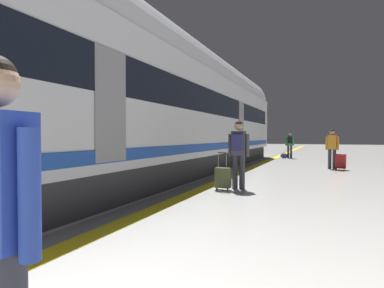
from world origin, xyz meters
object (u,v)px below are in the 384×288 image
at_px(suitcase_mid, 223,178).
at_px(passenger_far, 290,143).
at_px(high_speed_train, 156,100).
at_px(passenger_near, 332,146).
at_px(duffel_bag_far, 284,156).
at_px(passenger_mid, 238,149).
at_px(suitcase_near, 341,161).

xyz_separation_m(suitcase_mid, passenger_far, (0.34, 13.15, 0.66)).
bearing_deg(high_speed_train, passenger_near, 45.80).
height_order(passenger_near, duffel_bag_far, passenger_near).
relative_size(high_speed_train, duffel_bag_far, 65.30).
bearing_deg(passenger_mid, passenger_far, 89.89).
bearing_deg(high_speed_train, suitcase_mid, -27.52).
height_order(passenger_near, passenger_far, passenger_near).
height_order(passenger_near, passenger_mid, passenger_mid).
bearing_deg(high_speed_train, passenger_mid, -20.12).
height_order(suitcase_near, passenger_far, passenger_far).
height_order(suitcase_near, duffel_bag_far, suitcase_near).
height_order(passenger_far, duffel_bag_far, passenger_far).
relative_size(suitcase_near, passenger_mid, 0.36).
bearing_deg(duffel_bag_far, passenger_mid, -88.66).
bearing_deg(passenger_near, duffel_bag_far, 112.72).
relative_size(high_speed_train, passenger_far, 17.65).
height_order(high_speed_train, suitcase_mid, high_speed_train).
relative_size(suitcase_near, passenger_far, 0.39).
bearing_deg(high_speed_train, duffel_bag_far, 77.22).
bearing_deg(suitcase_near, high_speed_train, -136.87).
height_order(suitcase_mid, duffel_bag_far, suitcase_mid).
relative_size(passenger_near, passenger_mid, 0.95).
distance_m(suitcase_near, duffel_bag_far, 7.07).
bearing_deg(passenger_near, suitcase_near, -29.57).
distance_m(passenger_far, duffel_bag_far, 0.88).
distance_m(high_speed_train, passenger_mid, 3.46).
bearing_deg(passenger_far, suitcase_mid, -91.50).
distance_m(high_speed_train, passenger_near, 7.70).
bearing_deg(passenger_far, duffel_bag_far, -159.52).
height_order(high_speed_train, passenger_near, high_speed_train).
distance_m(passenger_mid, duffel_bag_far, 12.77).
xyz_separation_m(high_speed_train, suitcase_mid, (2.62, -1.37, -2.19)).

